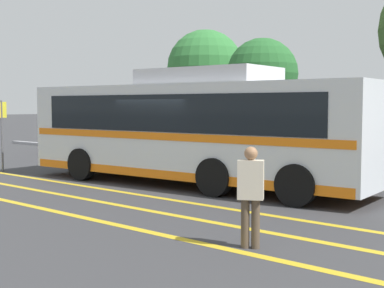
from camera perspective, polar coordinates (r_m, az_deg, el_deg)
name	(u,v)px	position (r m, az deg, el deg)	size (l,w,h in m)	color
ground_plane	(173,185)	(15.75, -2.00, -4.39)	(220.00, 220.00, 0.00)	#38383A
lane_strip_0	(137,194)	(14.15, -5.84, -5.37)	(0.20, 30.89, 0.01)	gold
lane_strip_1	(98,201)	(13.29, -10.00, -6.04)	(0.20, 30.89, 0.01)	gold
lane_strip_2	(49,210)	(12.46, -15.05, -6.80)	(0.20, 30.89, 0.01)	gold
curb_strip	(294,165)	(20.53, 10.82, -2.24)	(38.89, 0.36, 0.15)	#99999E
transit_bus	(192,128)	(15.55, 0.05, 1.76)	(11.34, 3.38, 3.37)	silver
parked_car_0	(92,139)	(26.68, -10.60, 0.55)	(4.15, 2.26, 1.37)	maroon
parked_car_1	(201,144)	(22.11, 0.94, 0.05)	(4.57, 1.97, 1.47)	black
parked_car_2	(328,153)	(18.57, 14.26, -0.93)	(4.36, 2.01, 1.42)	navy
pedestrian_0	(251,191)	(8.79, 6.27, -4.99)	(0.47, 0.40, 1.67)	brown
bus_stop_sign	(2,127)	(19.96, -19.63, 1.74)	(0.07, 0.40, 2.51)	#59595E
tree_0	(262,74)	(23.98, 7.50, 7.39)	(3.15, 3.15, 5.29)	#513823
tree_1	(205,68)	(27.87, 1.42, 8.08)	(3.93, 3.93, 6.22)	#513823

